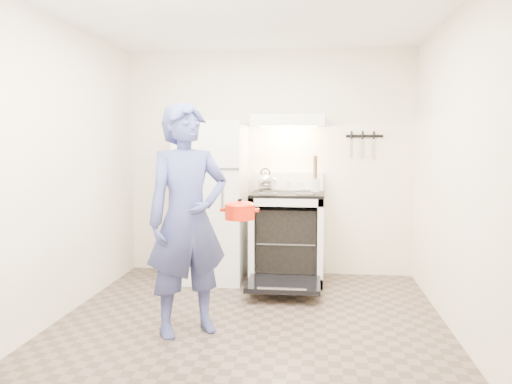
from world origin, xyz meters
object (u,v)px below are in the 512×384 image
stove_body (287,238)px  tea_kettle (265,179)px  dutch_oven (240,212)px  person (188,220)px  refrigerator (212,201)px

stove_body → tea_kettle: size_ratio=3.72×
stove_body → dutch_oven: dutch_oven is taller
tea_kettle → person: bearing=-103.1°
stove_body → tea_kettle: tea_kettle is taller
person → tea_kettle: bearing=42.7°
tea_kettle → person: size_ratio=0.14×
tea_kettle → dutch_oven: bearing=-92.2°
tea_kettle → dutch_oven: 1.51m
stove_body → person: person is taller
stove_body → person: (-0.68, -1.58, 0.43)m
stove_body → person: bearing=-113.3°
refrigerator → person: person is taller
refrigerator → dutch_oven: (0.49, -1.26, 0.06)m
person → refrigerator: bearing=60.7°
refrigerator → tea_kettle: (0.55, 0.24, 0.22)m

